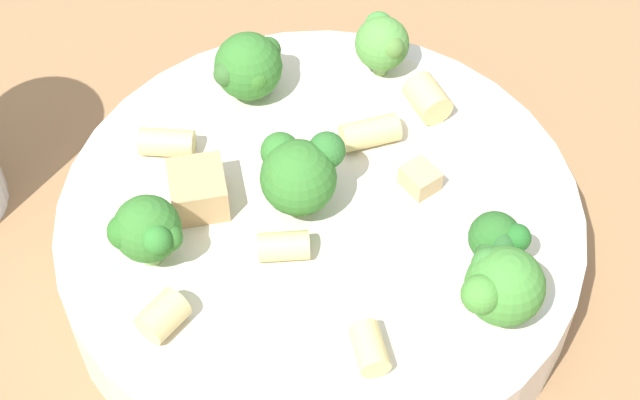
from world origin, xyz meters
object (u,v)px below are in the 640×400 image
(chicken_chunk_0, at_px, (198,190))
(broccoli_floret_5, at_px, (500,287))
(rigatoni_2, at_px, (427,98))
(broccoli_floret_4, at_px, (146,231))
(rigatoni_5, at_px, (370,133))
(broccoli_floret_2, at_px, (299,169))
(broccoli_floret_1, at_px, (497,240))
(chicken_chunk_1, at_px, (420,179))
(rigatoni_3, at_px, (284,246))
(broccoli_floret_3, at_px, (249,67))
(rigatoni_4, at_px, (370,348))
(rigatoni_1, at_px, (163,316))
(broccoli_floret_0, at_px, (382,42))
(pasta_bowl, at_px, (320,235))
(rigatoni_0, at_px, (167,143))

(chicken_chunk_0, bearing_deg, broccoli_floret_5, 77.70)
(broccoli_floret_5, relative_size, rigatoni_2, 1.90)
(broccoli_floret_5, bearing_deg, broccoli_floret_4, -88.18)
(rigatoni_5, bearing_deg, broccoli_floret_2, -28.42)
(rigatoni_5, bearing_deg, broccoli_floret_5, 40.01)
(rigatoni_5, bearing_deg, broccoli_floret_1, 49.12)
(chicken_chunk_1, bearing_deg, broccoli_floret_1, 46.48)
(rigatoni_3, distance_m, chicken_chunk_1, 0.08)
(broccoli_floret_1, xyz_separation_m, rigatoni_5, (-0.06, -0.07, -0.01))
(rigatoni_2, bearing_deg, broccoli_floret_3, -83.50)
(rigatoni_3, bearing_deg, broccoli_floret_4, -73.87)
(rigatoni_4, height_order, chicken_chunk_0, chicken_chunk_0)
(broccoli_floret_2, bearing_deg, broccoli_floret_5, 66.36)
(broccoli_floret_4, xyz_separation_m, chicken_chunk_1, (-0.07, 0.11, -0.02))
(broccoli_floret_1, bearing_deg, broccoli_floret_2, -99.12)
(broccoli_floret_4, bearing_deg, rigatoni_1, 27.51)
(broccoli_floret_1, height_order, broccoli_floret_5, broccoli_floret_5)
(chicken_chunk_1, bearing_deg, broccoli_floret_2, -66.55)
(broccoli_floret_4, distance_m, rigatoni_2, 0.16)
(broccoli_floret_0, bearing_deg, broccoli_floret_3, -62.37)
(rigatoni_1, height_order, chicken_chunk_0, chicken_chunk_0)
(rigatoni_2, bearing_deg, broccoli_floret_2, -33.34)
(broccoli_floret_4, bearing_deg, rigatoni_5, 138.70)
(pasta_bowl, bearing_deg, broccoli_floret_2, -109.99)
(rigatoni_2, xyz_separation_m, rigatoni_5, (0.03, -0.02, -0.00))
(broccoli_floret_4, xyz_separation_m, broccoli_floret_5, (-0.00, 0.16, 0.00))
(broccoli_floret_2, bearing_deg, chicken_chunk_1, 113.45)
(rigatoni_4, xyz_separation_m, chicken_chunk_0, (-0.06, -0.10, 0.00))
(chicken_chunk_0, bearing_deg, rigatoni_5, 128.67)
(chicken_chunk_0, bearing_deg, rigatoni_2, 131.87)
(broccoli_floret_2, height_order, broccoli_floret_3, broccoli_floret_2)
(rigatoni_0, relative_size, rigatoni_4, 1.23)
(broccoli_floret_4, bearing_deg, broccoli_floret_2, 129.92)
(broccoli_floret_5, bearing_deg, pasta_bowl, -114.08)
(broccoli_floret_0, bearing_deg, rigatoni_4, 9.96)
(rigatoni_1, bearing_deg, rigatoni_3, 140.00)
(pasta_bowl, bearing_deg, rigatoni_0, -103.35)
(rigatoni_3, bearing_deg, broccoli_floret_2, -179.22)
(pasta_bowl, height_order, rigatoni_3, rigatoni_3)
(broccoli_floret_0, relative_size, broccoli_floret_5, 0.82)
(rigatoni_5, distance_m, chicken_chunk_1, 0.04)
(pasta_bowl, relative_size, chicken_chunk_0, 9.02)
(broccoli_floret_0, xyz_separation_m, broccoli_floret_2, (0.10, -0.02, 0.00))
(rigatoni_2, bearing_deg, rigatoni_0, -64.17)
(broccoli_floret_0, bearing_deg, rigatoni_5, 5.28)
(broccoli_floret_3, distance_m, rigatoni_4, 0.17)
(rigatoni_2, bearing_deg, pasta_bowl, -25.80)
(rigatoni_3, xyz_separation_m, chicken_chunk_0, (-0.02, -0.05, 0.00))
(pasta_bowl, distance_m, broccoli_floret_1, 0.09)
(broccoli_floret_2, height_order, rigatoni_1, broccoli_floret_2)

